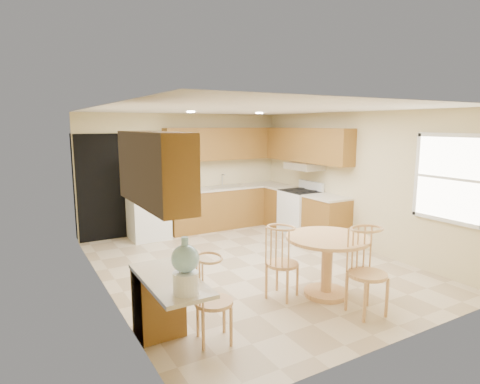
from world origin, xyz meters
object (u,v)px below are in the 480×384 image
chair_desk (218,294)px  water_crock (185,268)px  stove (300,211)px  chair_table_a (287,256)px  refrigerator (148,198)px  dining_table (327,257)px  chair_table_b (375,266)px

chair_desk → water_crock: bearing=-46.0°
stove → chair_table_a: (-2.20, -2.50, 0.12)m
chair_desk → water_crock: (-0.45, -0.27, 0.44)m
refrigerator → dining_table: 4.07m
dining_table → chair_table_a: bearing=164.0°
chair_table_b → water_crock: bearing=4.2°
refrigerator → stove: refrigerator is taller
stove → chair_desk: size_ratio=1.18×
dining_table → chair_table_b: bearing=-86.2°
chair_table_b → dining_table: bearing=-79.5°
refrigerator → chair_table_a: size_ratio=1.73×
dining_table → chair_desk: 1.86m
dining_table → chair_table_b: 0.76m
stove → chair_table_b: 3.77m
stove → dining_table: bearing=-122.0°
refrigerator → stove: bearing=-23.0°
dining_table → chair_desk: bearing=-168.2°
refrigerator → chair_table_b: 4.80m
water_crock → dining_table: bearing=15.9°
chair_table_b → stove: bearing=-108.5°
stove → chair_desk: 4.61m
refrigerator → chair_table_a: refrigerator is taller
chair_table_b → chair_desk: chair_table_b is taller
stove → water_crock: (-3.92, -3.30, 0.54)m
dining_table → water_crock: size_ratio=2.11×
stove → dining_table: 3.13m
chair_table_a → chair_desk: bearing=-94.3°
chair_table_a → water_crock: (-1.72, -0.80, 0.42)m
dining_table → chair_desk: chair_desk is taller
refrigerator → dining_table: refrigerator is taller
refrigerator → chair_table_b: (1.27, -4.62, -0.20)m
dining_table → water_crock: (-2.27, -0.65, 0.47)m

